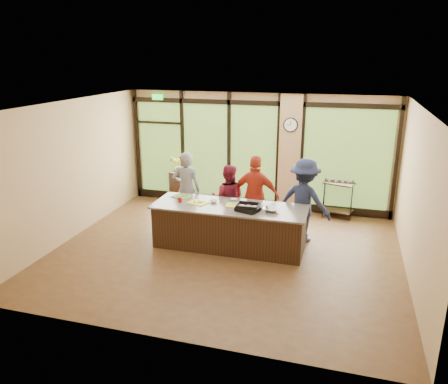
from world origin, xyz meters
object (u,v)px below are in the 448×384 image
Objects in this scene: cook_right at (304,201)px; bar_cart at (338,194)px; roasting_pan at (248,209)px; island_base at (229,227)px; flower_stand at (180,187)px; cook_left at (187,190)px.

cook_right reaches higher than bar_cart.
roasting_pan is 3.16m from bar_cart.
island_base reaches higher than flower_stand.
cook_right is 1.85m from bar_cart.
roasting_pan is at bearing -24.06° from island_base.
cook_right is at bearing -1.89° from flower_stand.
cook_left is at bearing 170.09° from roasting_pan.
cook_left reaches higher than flower_stand.
roasting_pan is at bearing -106.60° from bar_cart.
cook_right is (2.72, -0.08, 0.01)m from cook_left.
bar_cart is at bearing 49.16° from island_base.
cook_right is 1.39m from roasting_pan.
roasting_pan is 0.50× the size of flower_stand.
island_base is at bearing -25.97° from flower_stand.
island_base is 3.58× the size of flower_stand.
bar_cart is (2.12, 2.45, 0.16)m from island_base.
flower_stand is at bearing 154.82° from roasting_pan.
cook_left is (-1.27, 0.84, 0.46)m from island_base.
roasting_pan is (0.43, -0.19, 0.52)m from island_base.
cook_left is 2.09× the size of flower_stand.
flower_stand is (-2.50, 2.64, -0.53)m from roasting_pan.
roasting_pan is (1.70, -1.03, 0.05)m from cook_left.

